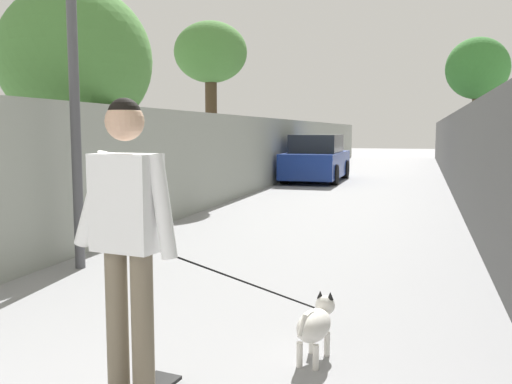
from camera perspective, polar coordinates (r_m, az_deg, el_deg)
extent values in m
plane|color=gray|center=(14.53, 9.45, -0.39)|extent=(80.00, 80.00, 0.00)
cube|color=#999E93|center=(13.14, -3.50, 3.48)|extent=(48.00, 0.30, 2.05)
cube|color=#4C4C4C|center=(12.37, 21.01, 3.17)|extent=(48.00, 0.30, 2.17)
cylinder|color=#473523|center=(14.29, -4.60, 5.77)|extent=(0.30, 0.30, 3.08)
ellipsoid|color=#4C843D|center=(14.42, -4.68, 14.10)|extent=(1.84, 1.84, 1.52)
cylinder|color=#473523|center=(9.49, -17.64, 2.17)|extent=(0.22, 0.22, 2.07)
ellipsoid|color=#4C843D|center=(9.53, -18.00, 12.75)|extent=(2.41, 2.41, 2.36)
cylinder|color=brown|center=(19.39, 21.51, 5.45)|extent=(0.25, 0.25, 3.06)
ellipsoid|color=#387A33|center=(19.49, 21.76, 11.70)|extent=(1.98, 1.98, 1.95)
cylinder|color=#4C4C51|center=(7.00, -18.10, 8.84)|extent=(0.12, 0.12, 4.03)
cylinder|color=#726651|center=(3.46, -14.03, -13.00)|extent=(0.15, 0.15, 0.90)
cylinder|color=#726651|center=(3.36, -11.54, -13.55)|extent=(0.15, 0.15, 0.90)
cube|color=white|center=(3.24, -13.12, -1.06)|extent=(0.27, 0.41, 0.56)
cylinder|color=white|center=(3.39, -16.36, -0.74)|extent=(0.13, 0.29, 0.58)
cylinder|color=white|center=(3.10, -9.58, -1.47)|extent=(0.11, 0.19, 0.59)
sphere|color=tan|center=(3.21, -13.32, 7.06)|extent=(0.22, 0.22, 0.22)
sphere|color=black|center=(3.22, -13.34, 7.74)|extent=(0.19, 0.19, 0.19)
ellipsoid|color=white|center=(4.14, 5.96, -13.45)|extent=(0.45, 0.27, 0.22)
sphere|color=white|center=(4.37, 7.10, -11.46)|extent=(0.15, 0.15, 0.15)
cone|color=black|center=(4.35, 6.60, -10.40)|extent=(0.06, 0.06, 0.06)
cone|color=black|center=(4.33, 7.63, -10.50)|extent=(0.06, 0.06, 0.06)
cylinder|color=white|center=(4.34, 5.73, -15.00)|extent=(0.04, 0.04, 0.18)
cylinder|color=white|center=(4.31, 7.30, -15.20)|extent=(0.04, 0.04, 0.18)
cylinder|color=white|center=(4.11, 4.49, -16.28)|extent=(0.04, 0.04, 0.18)
cylinder|color=white|center=(4.07, 6.15, -16.51)|extent=(0.04, 0.04, 0.18)
cylinder|color=white|center=(3.89, 4.74, -13.55)|extent=(0.14, 0.05, 0.13)
cylinder|color=black|center=(3.63, -2.53, -8.72)|extent=(1.06, 0.90, 0.66)
cube|color=navy|center=(18.68, 6.22, 2.85)|extent=(4.08, 1.70, 0.80)
cube|color=#262B33|center=(18.65, 6.24, 4.94)|extent=(2.12, 1.50, 0.60)
cylinder|color=black|center=(20.08, 4.64, 2.42)|extent=(0.64, 0.22, 0.64)
cylinder|color=black|center=(19.82, 9.12, 2.31)|extent=(0.64, 0.22, 0.64)
cylinder|color=black|center=(17.63, 2.94, 1.90)|extent=(0.64, 0.22, 0.64)
cylinder|color=black|center=(17.32, 8.02, 1.77)|extent=(0.64, 0.22, 0.64)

